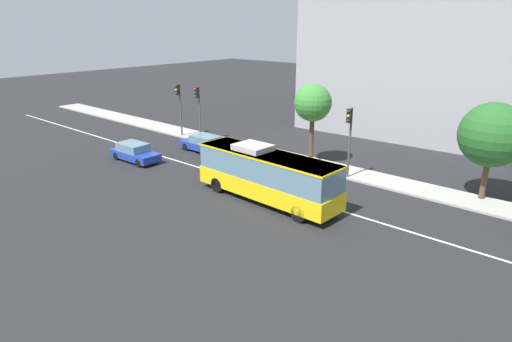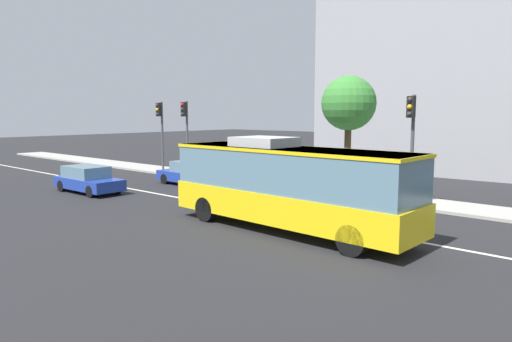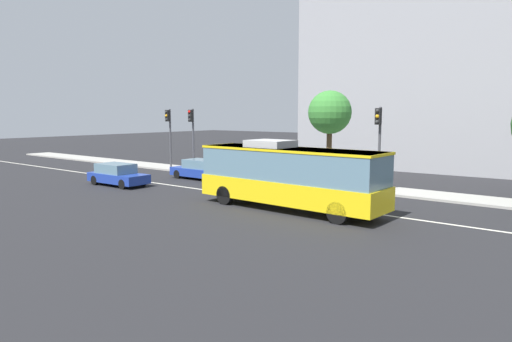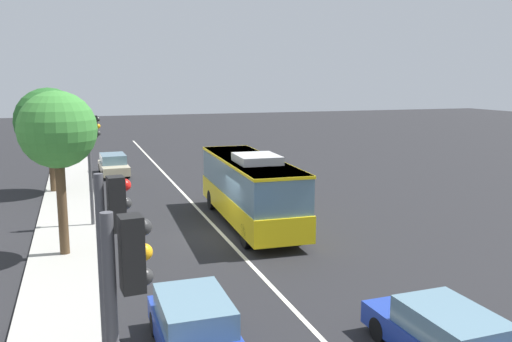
{
  "view_description": "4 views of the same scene",
  "coord_description": "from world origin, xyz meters",
  "px_view_note": "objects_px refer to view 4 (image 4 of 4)",
  "views": [
    {
      "loc": [
        17.93,
        -21.6,
        10.74
      ],
      "look_at": [
        2.12,
        -3.37,
        2.54
      ],
      "focal_mm": 30.8,
      "sensor_mm": 36.0,
      "label": 1
    },
    {
      "loc": [
        11.71,
        -15.15,
        4.34
      ],
      "look_at": [
        0.88,
        -2.72,
        2.29
      ],
      "focal_mm": 32.31,
      "sensor_mm": 36.0,
      "label": 2
    },
    {
      "loc": [
        14.0,
        -20.48,
        4.78
      ],
      "look_at": [
        0.08,
        -2.48,
        1.93
      ],
      "focal_mm": 31.86,
      "sensor_mm": 36.0,
      "label": 3
    },
    {
      "loc": [
        -21.74,
        5.81,
        6.77
      ],
      "look_at": [
        2.21,
        -2.22,
        2.4
      ],
      "focal_mm": 37.66,
      "sensor_mm": 36.0,
      "label": 4
    }
  ],
  "objects_px": {
    "traffic_light_near_corner": "(112,266)",
    "traffic_light_far_corner": "(93,150)",
    "sedan_blue": "(446,337)",
    "street_tree_kerbside_centre": "(57,131)",
    "sedan_blue_ahead": "(195,329)",
    "street_tree_kerbside_left": "(49,122)",
    "sedan_beige": "(113,165)",
    "transit_bus": "(250,186)",
    "traffic_light_mid_block": "(125,338)"
  },
  "relations": [
    {
      "from": "traffic_light_mid_block",
      "to": "street_tree_kerbside_left",
      "type": "distance_m",
      "value": 27.19
    },
    {
      "from": "traffic_light_mid_block",
      "to": "traffic_light_far_corner",
      "type": "xyz_separation_m",
      "value": [
        18.61,
        -0.2,
        0.0
      ]
    },
    {
      "from": "sedan_beige",
      "to": "traffic_light_near_corner",
      "type": "height_order",
      "value": "traffic_light_near_corner"
    },
    {
      "from": "sedan_blue_ahead",
      "to": "traffic_light_far_corner",
      "type": "distance_m",
      "value": 13.39
    },
    {
      "from": "sedan_beige",
      "to": "traffic_light_far_corner",
      "type": "relative_size",
      "value": 0.88
    },
    {
      "from": "sedan_blue",
      "to": "traffic_light_far_corner",
      "type": "distance_m",
      "value": 17.2
    },
    {
      "from": "sedan_blue",
      "to": "traffic_light_far_corner",
      "type": "relative_size",
      "value": 0.87
    },
    {
      "from": "traffic_light_near_corner",
      "to": "street_tree_kerbside_centre",
      "type": "xyz_separation_m",
      "value": [
        11.85,
        1.13,
        1.28
      ]
    },
    {
      "from": "sedan_blue",
      "to": "street_tree_kerbside_centre",
      "type": "xyz_separation_m",
      "value": [
        11.27,
        8.71,
        4.12
      ]
    },
    {
      "from": "transit_bus",
      "to": "traffic_light_near_corner",
      "type": "relative_size",
      "value": 1.94
    },
    {
      "from": "sedan_beige",
      "to": "sedan_blue",
      "type": "bearing_deg",
      "value": 9.13
    },
    {
      "from": "street_tree_kerbside_left",
      "to": "street_tree_kerbside_centre",
      "type": "distance_m",
      "value": 12.53
    },
    {
      "from": "transit_bus",
      "to": "street_tree_kerbside_centre",
      "type": "bearing_deg",
      "value": 107.16
    },
    {
      "from": "traffic_light_near_corner",
      "to": "street_tree_kerbside_centre",
      "type": "distance_m",
      "value": 11.97
    },
    {
      "from": "street_tree_kerbside_left",
      "to": "sedan_beige",
      "type": "bearing_deg",
      "value": -36.14
    },
    {
      "from": "street_tree_kerbside_centre",
      "to": "sedan_blue",
      "type": "bearing_deg",
      "value": -142.3
    },
    {
      "from": "traffic_light_mid_block",
      "to": "street_tree_kerbside_left",
      "type": "xyz_separation_m",
      "value": [
        27.11,
        1.92,
        0.69
      ]
    },
    {
      "from": "transit_bus",
      "to": "traffic_light_mid_block",
      "type": "relative_size",
      "value": 1.94
    },
    {
      "from": "sedan_blue",
      "to": "traffic_light_mid_block",
      "type": "bearing_deg",
      "value": 112.37
    },
    {
      "from": "sedan_blue_ahead",
      "to": "sedan_beige",
      "type": "relative_size",
      "value": 0.99
    },
    {
      "from": "sedan_blue_ahead",
      "to": "transit_bus",
      "type": "bearing_deg",
      "value": 156.17
    },
    {
      "from": "transit_bus",
      "to": "sedan_beige",
      "type": "relative_size",
      "value": 2.21
    },
    {
      "from": "sedan_blue_ahead",
      "to": "sedan_blue",
      "type": "bearing_deg",
      "value": 67.64
    },
    {
      "from": "traffic_light_mid_block",
      "to": "traffic_light_far_corner",
      "type": "relative_size",
      "value": 1.0
    },
    {
      "from": "sedan_blue",
      "to": "street_tree_kerbside_left",
      "type": "height_order",
      "value": "street_tree_kerbside_left"
    },
    {
      "from": "sedan_blue",
      "to": "traffic_light_mid_block",
      "type": "height_order",
      "value": "traffic_light_mid_block"
    },
    {
      "from": "street_tree_kerbside_left",
      "to": "sedan_blue_ahead",
      "type": "bearing_deg",
      "value": -169.47
    },
    {
      "from": "transit_bus",
      "to": "traffic_light_far_corner",
      "type": "relative_size",
      "value": 1.94
    },
    {
      "from": "traffic_light_near_corner",
      "to": "traffic_light_far_corner",
      "type": "height_order",
      "value": "same"
    },
    {
      "from": "transit_bus",
      "to": "sedan_blue",
      "type": "xyz_separation_m",
      "value": [
        -13.48,
        -0.54,
        -1.09
      ]
    },
    {
      "from": "sedan_blue_ahead",
      "to": "street_tree_kerbside_left",
      "type": "relative_size",
      "value": 0.72
    },
    {
      "from": "sedan_blue",
      "to": "sedan_beige",
      "type": "relative_size",
      "value": 1.0
    },
    {
      "from": "traffic_light_near_corner",
      "to": "street_tree_kerbside_left",
      "type": "distance_m",
      "value": 24.43
    },
    {
      "from": "sedan_beige",
      "to": "street_tree_kerbside_left",
      "type": "distance_m",
      "value": 7.39
    },
    {
      "from": "transit_bus",
      "to": "sedan_beige",
      "type": "height_order",
      "value": "transit_bus"
    },
    {
      "from": "sedan_blue_ahead",
      "to": "street_tree_kerbside_left",
      "type": "height_order",
      "value": "street_tree_kerbside_left"
    },
    {
      "from": "transit_bus",
      "to": "sedan_beige",
      "type": "xyz_separation_m",
      "value": [
        15.52,
        5.16,
        -1.09
      ]
    },
    {
      "from": "street_tree_kerbside_left",
      "to": "street_tree_kerbside_centre",
      "type": "bearing_deg",
      "value": -176.26
    },
    {
      "from": "sedan_blue",
      "to": "traffic_light_far_corner",
      "type": "bearing_deg",
      "value": 24.49
    },
    {
      "from": "traffic_light_far_corner",
      "to": "sedan_beige",
      "type": "bearing_deg",
      "value": 85.03
    },
    {
      "from": "transit_bus",
      "to": "street_tree_kerbside_centre",
      "type": "distance_m",
      "value": 8.99
    },
    {
      "from": "traffic_light_near_corner",
      "to": "street_tree_kerbside_left",
      "type": "height_order",
      "value": "street_tree_kerbside_left"
    },
    {
      "from": "transit_bus",
      "to": "traffic_light_mid_block",
      "type": "distance_m",
      "value": 18.34
    },
    {
      "from": "traffic_light_far_corner",
      "to": "street_tree_kerbside_centre",
      "type": "height_order",
      "value": "street_tree_kerbside_centre"
    },
    {
      "from": "sedan_blue_ahead",
      "to": "traffic_light_mid_block",
      "type": "height_order",
      "value": "traffic_light_mid_block"
    },
    {
      "from": "transit_bus",
      "to": "sedan_blue_ahead",
      "type": "distance_m",
      "value": 12.29
    },
    {
      "from": "sedan_blue_ahead",
      "to": "traffic_light_mid_block",
      "type": "relative_size",
      "value": 0.87
    },
    {
      "from": "transit_bus",
      "to": "street_tree_kerbside_left",
      "type": "distance_m",
      "value": 13.87
    },
    {
      "from": "transit_bus",
      "to": "sedan_blue_ahead",
      "type": "xyz_separation_m",
      "value": [
        -11.17,
        5.0,
        -1.09
      ]
    },
    {
      "from": "traffic_light_near_corner",
      "to": "traffic_light_far_corner",
      "type": "distance_m",
      "value": 15.84
    }
  ]
}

